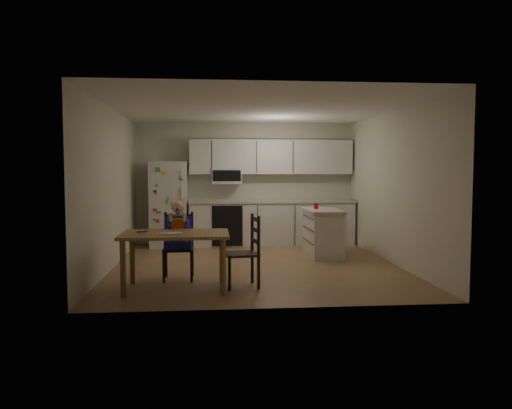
{
  "coord_description": "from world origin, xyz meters",
  "views": [
    {
      "loc": [
        -0.72,
        -7.91,
        1.54
      ],
      "look_at": [
        -0.08,
        -0.89,
        1.05
      ],
      "focal_mm": 35.0,
      "sensor_mm": 36.0,
      "label": 1
    }
  ],
  "objects_px": {
    "dining_table": "(175,240)",
    "chair_side": "(248,246)",
    "kitchen_island": "(323,232)",
    "chair_booster": "(178,232)",
    "refrigerator": "(169,204)",
    "red_cup": "(316,206)"
  },
  "relations": [
    {
      "from": "dining_table",
      "to": "chair_side",
      "type": "xyz_separation_m",
      "value": [
        0.94,
        0.06,
        -0.1
      ]
    },
    {
      "from": "kitchen_island",
      "to": "chair_booster",
      "type": "relative_size",
      "value": 1.02
    },
    {
      "from": "chair_booster",
      "to": "chair_side",
      "type": "relative_size",
      "value": 1.16
    },
    {
      "from": "refrigerator",
      "to": "chair_side",
      "type": "height_order",
      "value": "refrigerator"
    },
    {
      "from": "refrigerator",
      "to": "chair_booster",
      "type": "xyz_separation_m",
      "value": [
        0.38,
        -3.02,
        -0.18
      ]
    },
    {
      "from": "kitchen_island",
      "to": "chair_side",
      "type": "xyz_separation_m",
      "value": [
        -1.51,
        -2.22,
        0.12
      ]
    },
    {
      "from": "kitchen_island",
      "to": "dining_table",
      "type": "bearing_deg",
      "value": -137.09
    },
    {
      "from": "red_cup",
      "to": "chair_side",
      "type": "distance_m",
      "value": 2.77
    },
    {
      "from": "kitchen_island",
      "to": "chair_booster",
      "type": "height_order",
      "value": "chair_booster"
    },
    {
      "from": "refrigerator",
      "to": "dining_table",
      "type": "xyz_separation_m",
      "value": [
        0.38,
        -3.64,
        -0.22
      ]
    },
    {
      "from": "chair_side",
      "to": "red_cup",
      "type": "bearing_deg",
      "value": 141.38
    },
    {
      "from": "dining_table",
      "to": "refrigerator",
      "type": "bearing_deg",
      "value": 95.91
    },
    {
      "from": "red_cup",
      "to": "chair_booster",
      "type": "xyz_separation_m",
      "value": [
        -2.35,
        -1.81,
        -0.22
      ]
    },
    {
      "from": "refrigerator",
      "to": "dining_table",
      "type": "distance_m",
      "value": 3.67
    },
    {
      "from": "dining_table",
      "to": "chair_booster",
      "type": "distance_m",
      "value": 0.62
    },
    {
      "from": "dining_table",
      "to": "chair_side",
      "type": "distance_m",
      "value": 0.95
    },
    {
      "from": "chair_side",
      "to": "kitchen_island",
      "type": "bearing_deg",
      "value": 137.99
    },
    {
      "from": "refrigerator",
      "to": "chair_side",
      "type": "bearing_deg",
      "value": -69.73
    },
    {
      "from": "refrigerator",
      "to": "red_cup",
      "type": "relative_size",
      "value": 16.55
    },
    {
      "from": "red_cup",
      "to": "refrigerator",
      "type": "bearing_deg",
      "value": 155.98
    },
    {
      "from": "chair_booster",
      "to": "refrigerator",
      "type": "bearing_deg",
      "value": 96.91
    },
    {
      "from": "kitchen_island",
      "to": "chair_side",
      "type": "height_order",
      "value": "chair_side"
    }
  ]
}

